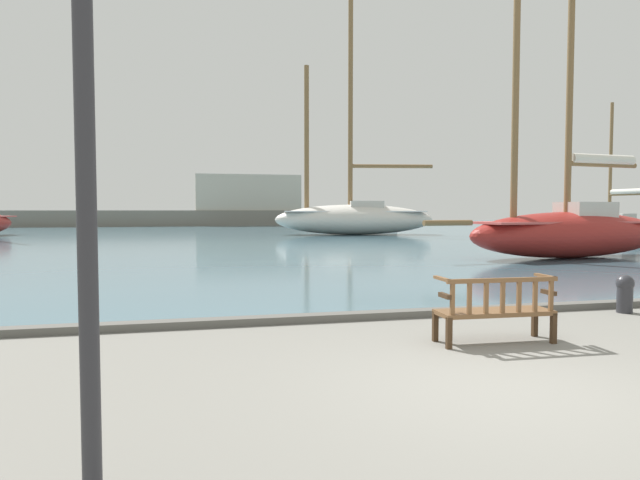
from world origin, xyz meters
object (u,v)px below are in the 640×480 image
mooring_bollard (625,292)px  lamp_post (85,148)px  sailboat_mid_port (571,228)px  sailboat_outer_starboard (612,228)px  park_bench (495,309)px  sailboat_far_starboard (354,216)px

mooring_bollard → lamp_post: 9.66m
sailboat_mid_port → sailboat_outer_starboard: size_ratio=1.52×
park_bench → sailboat_far_starboard: bearing=76.4°
sailboat_mid_port → lamp_post: 20.34m
sailboat_outer_starboard → park_bench: bearing=-133.5°
mooring_bollard → sailboat_far_starboard: bearing=82.1°
sailboat_far_starboard → lamp_post: bearing=-109.6°
sailboat_outer_starboard → mooring_bollard: (-17.05, -20.08, -0.38)m
park_bench → lamp_post: size_ratio=0.46×
park_bench → sailboat_mid_port: sailboat_mid_port is taller
park_bench → sailboat_mid_port: 14.73m
lamp_post → park_bench: bearing=34.6°
lamp_post → sailboat_far_starboard: bearing=70.4°
mooring_bollard → sailboat_mid_port: bearing=57.0°
lamp_post → mooring_bollard: bearing=30.3°
sailboat_mid_port → lamp_post: (-14.40, -14.34, 1.04)m
sailboat_outer_starboard → sailboat_far_starboard: bearing=142.9°
sailboat_far_starboard → sailboat_outer_starboard: (12.91, -9.78, -0.66)m
sailboat_far_starboard → mooring_bollard: (-4.15, -29.86, -1.04)m
mooring_bollard → lamp_post: (-8.19, -4.79, 1.82)m
sailboat_outer_starboard → lamp_post: sailboat_outer_starboard is taller
sailboat_mid_port → mooring_bollard: 11.42m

